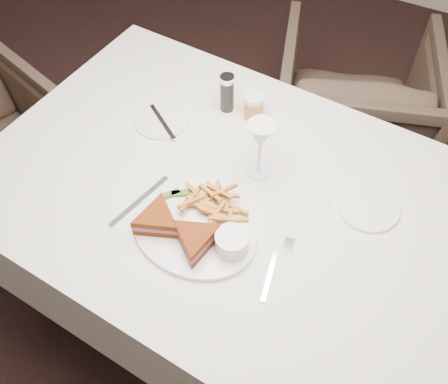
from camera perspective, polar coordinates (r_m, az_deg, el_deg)
The scene contains 4 objects.
ground at distance 1.97m, azimuth -6.39°, elevation -12.96°, with size 5.00×5.00×0.00m, color black.
table at distance 1.62m, azimuth 0.83°, elevation -7.95°, with size 1.36×0.91×0.75m, color silver.
chair_far at distance 2.26m, azimuth 14.56°, elevation 10.25°, with size 0.64×0.60×0.66m, color #44342A.
table_setting at distance 1.25m, azimuth -1.10°, elevation -0.53°, with size 0.79×0.65×0.18m.
Camera 1 is at (0.57, -0.62, 1.79)m, focal length 40.00 mm.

